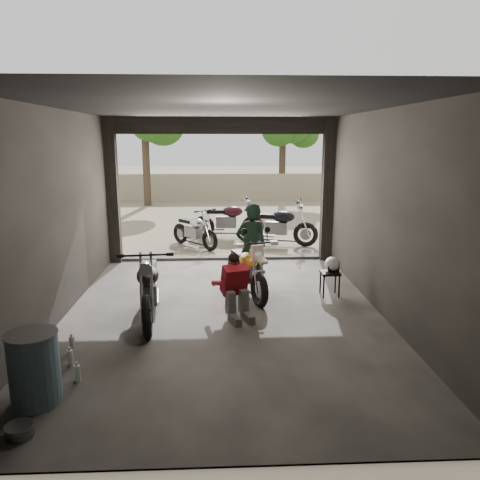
{
  "coord_description": "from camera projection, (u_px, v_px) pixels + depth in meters",
  "views": [
    {
      "loc": [
        -0.06,
        -6.98,
        2.76
      ],
      "look_at": [
        0.29,
        0.6,
        1.1
      ],
      "focal_mm": 35.0,
      "sensor_mm": 36.0,
      "label": 1
    }
  ],
  "objects": [
    {
      "name": "ground",
      "position": [
        224.0,
        316.0,
        7.41
      ],
      "size": [
        80.0,
        80.0,
        0.0
      ],
      "primitive_type": "plane",
      "color": "#7A6D56",
      "rests_on": "ground"
    },
    {
      "name": "garage",
      "position": [
        223.0,
        230.0,
        7.67
      ],
      "size": [
        7.0,
        7.13,
        3.2
      ],
      "color": "#2D2B28",
      "rests_on": "ground"
    },
    {
      "name": "boundary_wall",
      "position": [
        220.0,
        187.0,
        20.94
      ],
      "size": [
        18.0,
        0.3,
        1.2
      ],
      "primitive_type": "cube",
      "color": "gray",
      "rests_on": "ground"
    },
    {
      "name": "tree_left",
      "position": [
        144.0,
        106.0,
        18.62
      ],
      "size": [
        2.2,
        2.2,
        5.6
      ],
      "color": "#382B1E",
      "rests_on": "ground"
    },
    {
      "name": "tree_right",
      "position": [
        283.0,
        119.0,
        20.43
      ],
      "size": [
        2.2,
        2.2,
        5.0
      ],
      "color": "#382B1E",
      "rests_on": "ground"
    },
    {
      "name": "main_bike",
      "position": [
        246.0,
        266.0,
        8.24
      ],
      "size": [
        1.13,
        1.77,
        1.1
      ],
      "primitive_type": null,
      "rotation": [
        0.0,
        0.0,
        0.3
      ],
      "color": "beige",
      "rests_on": "ground"
    },
    {
      "name": "left_bike",
      "position": [
        148.0,
        283.0,
        7.14
      ],
      "size": [
        0.9,
        1.82,
        1.18
      ],
      "primitive_type": null,
      "rotation": [
        0.0,
        0.0,
        0.1
      ],
      "color": "black",
      "rests_on": "ground"
    },
    {
      "name": "outside_bike_a",
      "position": [
        194.0,
        228.0,
        11.96
      ],
      "size": [
        1.47,
        1.55,
        1.02
      ],
      "primitive_type": null,
      "rotation": [
        0.0,
        0.0,
        0.73
      ],
      "color": "black",
      "rests_on": "ground"
    },
    {
      "name": "outside_bike_b",
      "position": [
        228.0,
        217.0,
        13.08
      ],
      "size": [
        1.78,
        0.78,
        1.19
      ],
      "primitive_type": null,
      "rotation": [
        0.0,
        0.0,
        1.54
      ],
      "color": "#390D19",
      "rests_on": "ground"
    },
    {
      "name": "outside_bike_c",
      "position": [
        278.0,
        223.0,
        12.13
      ],
      "size": [
        1.93,
        1.17,
        1.22
      ],
      "primitive_type": null,
      "rotation": [
        0.0,
        0.0,
        1.31
      ],
      "color": "black",
      "rests_on": "ground"
    },
    {
      "name": "rider",
      "position": [
        251.0,
        247.0,
        8.51
      ],
      "size": [
        0.67,
        0.52,
        1.62
      ],
      "primitive_type": "imported",
      "rotation": [
        0.0,
        0.0,
        3.39
      ],
      "color": "black",
      "rests_on": "ground"
    },
    {
      "name": "mechanic",
      "position": [
        237.0,
        289.0,
        7.15
      ],
      "size": [
        0.7,
        0.81,
        0.99
      ],
      "primitive_type": null,
      "rotation": [
        0.0,
        0.0,
        0.34
      ],
      "color": "maroon",
      "rests_on": "ground"
    },
    {
      "name": "stool",
      "position": [
        330.0,
        276.0,
        8.24
      ],
      "size": [
        0.33,
        0.33,
        0.46
      ],
      "rotation": [
        0.0,
        0.0,
        0.22
      ],
      "color": "black",
      "rests_on": "ground"
    },
    {
      "name": "helmet",
      "position": [
        333.0,
        264.0,
        8.23
      ],
      "size": [
        0.35,
        0.36,
        0.26
      ],
      "primitive_type": "ellipsoid",
      "rotation": [
        0.0,
        0.0,
        0.31
      ],
      "color": "silver",
      "rests_on": "stool"
    },
    {
      "name": "oil_drum",
      "position": [
        35.0,
        370.0,
        4.87
      ],
      "size": [
        0.65,
        0.65,
        0.79
      ],
      "primitive_type": "cylinder",
      "rotation": [
        0.0,
        0.0,
        -0.32
      ],
      "color": "#3A5762",
      "rests_on": "ground"
    },
    {
      "name": "sign_post",
      "position": [
        377.0,
        179.0,
        11.08
      ],
      "size": [
        0.88,
        0.08,
        2.65
      ],
      "rotation": [
        0.0,
        0.0,
        -0.16
      ],
      "color": "black",
      "rests_on": "ground"
    }
  ]
}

